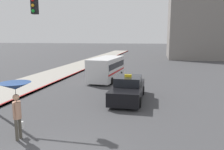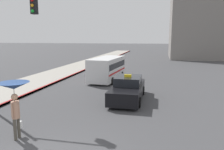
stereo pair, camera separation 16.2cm
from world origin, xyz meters
The scene contains 4 objects.
taxi centered at (1.78, 7.91, 0.69)m, with size 1.91×4.73×1.64m.
ambulance_van centered at (-1.02, 13.89, 1.19)m, with size 2.46×5.60×2.13m.
pedestrian_with_umbrella centered at (-1.65, 1.47, 1.88)m, with size 1.18×1.18×2.27m.
traffic_light centered at (-4.41, 4.50, 4.26)m, with size 3.45×0.38×6.18m.
Camera 2 is at (3.72, -5.60, 3.92)m, focal length 35.00 mm.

